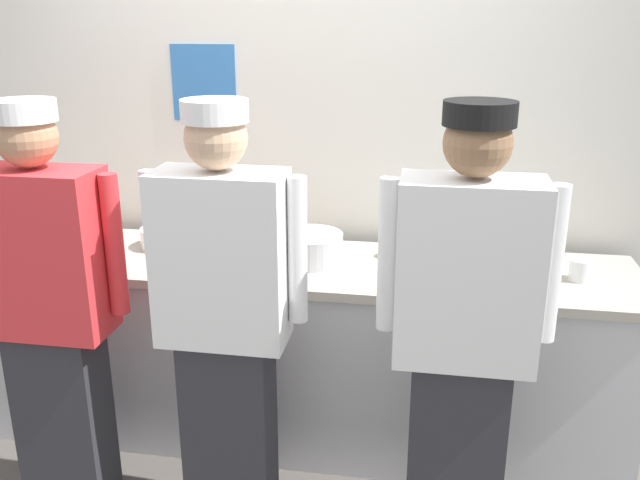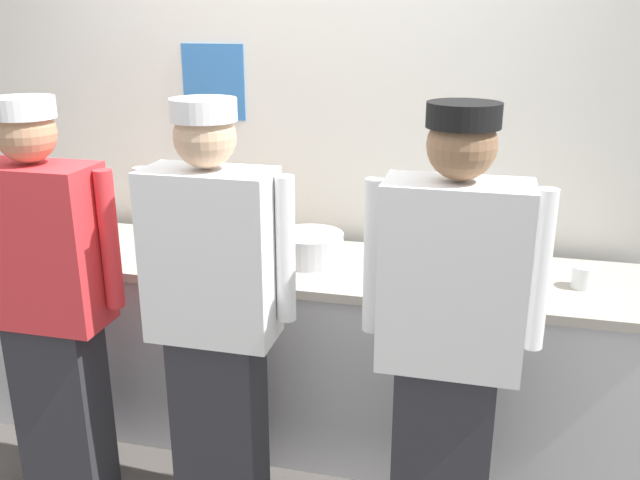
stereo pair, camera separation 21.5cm
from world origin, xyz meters
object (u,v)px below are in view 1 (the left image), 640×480
squeeze_bottle_secondary (229,227)px  ramekin_orange_sauce (214,249)px  plate_stack_front (164,237)px  sheet_tray (478,270)px  mixing_bowl_steel (309,248)px  squeeze_bottle_primary (81,221)px  ramekin_red_sauce (389,253)px  ramekin_yellow_sauce (99,241)px  deli_cup (580,270)px  chef_far_right (464,333)px  squeeze_bottle_spare (247,257)px  plate_stack_rear (64,249)px  chef_center (225,315)px  ramekin_green_sauce (59,239)px  chef_near_left (50,307)px

squeeze_bottle_secondary → ramekin_orange_sauce: squeeze_bottle_secondary is taller
plate_stack_front → sheet_tray: (1.46, -0.10, -0.04)m
mixing_bowl_steel → ramekin_orange_sauce: size_ratio=3.05×
squeeze_bottle_primary → ramekin_orange_sauce: bearing=-7.9°
squeeze_bottle_secondary → ramekin_red_sauce: bearing=-3.9°
squeeze_bottle_secondary → ramekin_yellow_sauce: (-0.62, -0.12, -0.06)m
deli_cup → chef_far_right: bearing=-128.1°
sheet_tray → squeeze_bottle_spare: squeeze_bottle_spare is taller
chef_far_right → squeeze_bottle_secondary: bearing=142.4°
plate_stack_rear → deli_cup: size_ratio=2.25×
chef_center → plate_stack_front: (-0.52, 0.72, 0.04)m
chef_center → sheet_tray: 1.13m
plate_stack_front → ramekin_green_sauce: size_ratio=2.51×
squeeze_bottle_secondary → deli_cup: 1.59m
mixing_bowl_steel → deli_cup: 1.16m
mixing_bowl_steel → squeeze_bottle_primary: bearing=174.5°
deli_cup → ramekin_orange_sauce: bearing=178.3°
squeeze_bottle_primary → squeeze_bottle_secondary: squeeze_bottle_primary is taller
squeeze_bottle_primary → deli_cup: bearing=-3.6°
sheet_tray → ramekin_orange_sauce: (-1.19, 0.03, 0.01)m
chef_center → chef_far_right: 0.86m
plate_stack_rear → squeeze_bottle_secondary: 0.76m
squeeze_bottle_secondary → deli_cup: size_ratio=1.97×
deli_cup → chef_near_left: bearing=-162.6°
squeeze_bottle_spare → chef_center: bearing=-86.0°
chef_center → ramekin_orange_sauce: (-0.25, 0.65, 0.02)m
mixing_bowl_steel → ramekin_green_sauce: size_ratio=3.48×
mixing_bowl_steel → ramekin_yellow_sauce: bearing=177.1°
plate_stack_front → squeeze_bottle_secondary: squeeze_bottle_secondary is taller
mixing_bowl_steel → deli_cup: (1.16, -0.03, -0.02)m
mixing_bowl_steel → ramekin_red_sauce: mixing_bowl_steel is taller
squeeze_bottle_spare → ramekin_green_sauce: bearing=166.1°
ramekin_red_sauce → plate_stack_rear: bearing=-170.4°
sheet_tray → ramekin_orange_sauce: bearing=178.4°
sheet_tray → ramekin_green_sauce: bearing=178.3°
chef_near_left → ramekin_green_sauce: (-0.37, 0.71, 0.02)m
ramekin_red_sauce → ramekin_orange_sauce: (-0.80, -0.11, 0.01)m
ramekin_orange_sauce → plate_stack_rear: bearing=-168.0°
ramekin_green_sauce → ramekin_orange_sauce: 0.79m
chef_near_left → plate_stack_rear: chef_near_left is taller
chef_far_right → mixing_bowl_steel: (-0.66, 0.66, 0.05)m
chef_center → ramekin_yellow_sauce: bearing=140.6°
plate_stack_front → sheet_tray: 1.47m
ramekin_green_sauce → sheet_tray: bearing=-1.7°
ramekin_green_sauce → ramekin_orange_sauce: ramekin_orange_sauce is taller
mixing_bowl_steel → squeeze_bottle_primary: squeeze_bottle_primary is taller
plate_stack_front → sheet_tray: plate_stack_front is taller
plate_stack_rear → ramekin_yellow_sauce: bearing=66.3°
chef_near_left → ramekin_green_sauce: 0.80m
plate_stack_front → ramekin_red_sauce: bearing=2.3°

